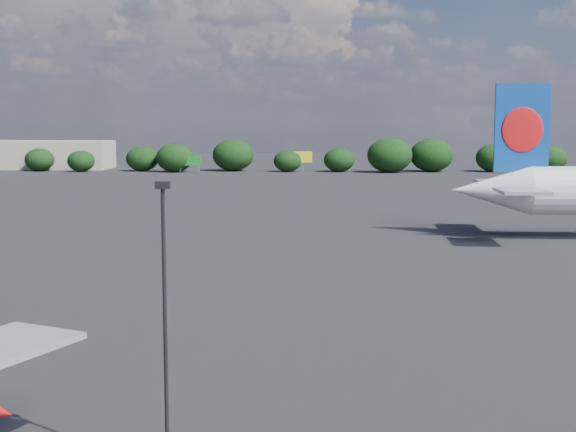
{
  "coord_description": "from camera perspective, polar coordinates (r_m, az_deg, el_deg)",
  "views": [
    {
      "loc": [
        18.24,
        -35.43,
        13.63
      ],
      "look_at": [
        16.0,
        12.0,
        8.0
      ],
      "focal_mm": 50.0,
      "sensor_mm": 36.0,
      "label": 1
    }
  ],
  "objects": [
    {
      "name": "highway_sign",
      "position": [
        214.77,
        -7.03,
        3.91
      ],
      "size": [
        6.0,
        0.3,
        4.5
      ],
      "color": "#166E1E",
      "rests_on": "ground"
    },
    {
      "name": "terminal_building",
      "position": [
        242.38,
        -17.43,
        4.18
      ],
      "size": [
        42.0,
        16.0,
        8.0
      ],
      "color": "gray",
      "rests_on": "ground"
    },
    {
      "name": "ground",
      "position": [
        98.11,
        -8.04,
        -1.29
      ],
      "size": [
        500.0,
        500.0,
        0.0
      ],
      "primitive_type": "plane",
      "color": "black",
      "rests_on": "ground"
    },
    {
      "name": "horizon_treeline",
      "position": [
        216.68,
        1.41,
        4.18
      ],
      "size": [
        203.37,
        15.99,
        9.26
      ],
      "color": "black",
      "rests_on": "ground"
    },
    {
      "name": "billboard_yellow",
      "position": [
        217.74,
        1.06,
        4.19
      ],
      "size": [
        5.0,
        0.3,
        5.5
      ],
      "color": "yellow",
      "rests_on": "ground"
    },
    {
      "name": "apron_lamp_post",
      "position": [
        31.03,
        -8.74,
        -6.88
      ],
      "size": [
        0.55,
        0.3,
        11.41
      ],
      "color": "black",
      "rests_on": "ground"
    }
  ]
}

